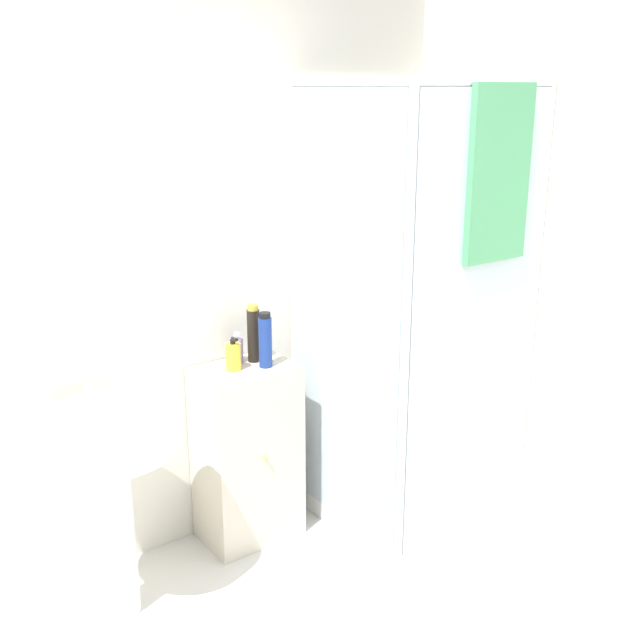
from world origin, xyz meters
TOP-DOWN VIEW (x-y plane):
  - wall_back at (0.00, 1.70)m, footprint 6.40×0.06m
  - shower_enclosure at (1.21, 1.18)m, footprint 0.81×0.84m
  - vanity_cabinet at (0.52, 1.51)m, footprint 0.44×0.32m
  - sink at (-0.18, 1.34)m, footprint 0.50×0.50m
  - soap_dispenser at (0.46, 1.52)m, footprint 0.07×0.07m
  - shampoo_bottle_tall_black at (0.59, 1.56)m, footprint 0.06×0.06m
  - shampoo_bottle_blue at (0.60, 1.47)m, footprint 0.06×0.06m
  - lotion_bottle_white at (0.52, 1.59)m, footprint 0.06×0.06m

SIDE VIEW (x-z plane):
  - vanity_cabinet at x=0.52m, z-range 0.00..0.84m
  - shower_enclosure at x=1.21m, z-range -0.42..1.64m
  - sink at x=-0.18m, z-range 0.19..1.19m
  - lotion_bottle_white at x=0.52m, z-range 0.83..0.97m
  - soap_dispenser at x=0.46m, z-range 0.83..0.98m
  - shampoo_bottle_blue at x=0.60m, z-range 0.84..1.09m
  - shampoo_bottle_tall_black at x=0.59m, z-range 0.84..1.10m
  - wall_back at x=0.00m, z-range 0.00..2.50m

